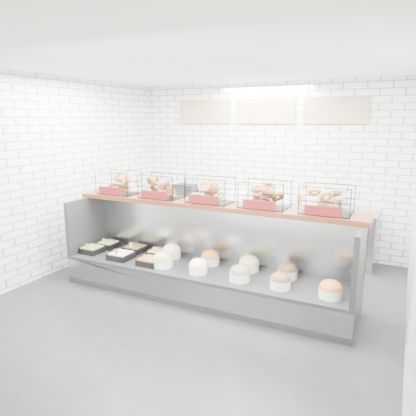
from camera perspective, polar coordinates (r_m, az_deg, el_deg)
The scene contains 5 objects.
ground at distance 5.42m, azimuth -2.23°, elevation -13.34°, with size 5.50×5.50×0.00m, color black.
room_shell at distance 5.44m, azimuth 0.67°, elevation 9.24°, with size 5.02×5.51×3.01m.
display_case at distance 5.57m, azimuth -0.54°, elevation -8.92°, with size 4.00×0.90×1.20m.
bagel_shelf at distance 5.44m, azimuth 0.28°, elevation 2.09°, with size 4.10×0.50×0.40m.
prep_counter at distance 7.36m, azimuth 6.81°, elevation -2.63°, with size 4.00×0.60×1.20m.
Camera 1 is at (2.36, -4.29, 2.33)m, focal length 35.00 mm.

